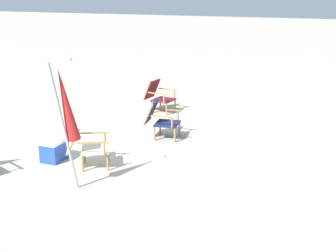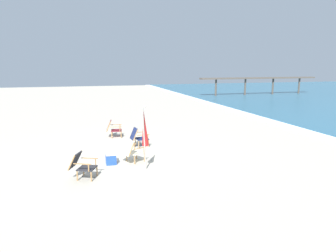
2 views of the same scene
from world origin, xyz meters
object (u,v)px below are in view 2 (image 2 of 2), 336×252
(beach_chair_far_center, at_px, (82,165))
(beach_chair_front_right, at_px, (138,136))
(beach_chair_front_left, at_px, (113,128))
(cooler_box, at_px, (111,158))
(beach_chair_back_left, at_px, (132,151))
(umbrella_furled_red, at_px, (145,129))

(beach_chair_far_center, height_order, beach_chair_front_right, beach_chair_front_right)
(beach_chair_front_left, height_order, cooler_box, beach_chair_front_left)
(beach_chair_far_center, distance_m, beach_chair_front_left, 5.29)
(beach_chair_back_left, bearing_deg, beach_chair_far_center, -57.10)
(beach_chair_far_center, xyz_separation_m, beach_chair_front_right, (-3.11, 2.28, 0.00))
(beach_chair_front_right, relative_size, cooler_box, 1.64)
(beach_chair_back_left, relative_size, umbrella_furled_red, 0.44)
(beach_chair_far_center, bearing_deg, cooler_box, 140.41)
(beach_chair_far_center, height_order, cooler_box, beach_chair_far_center)
(beach_chair_back_left, distance_m, beach_chair_far_center, 2.00)
(beach_chair_front_right, xyz_separation_m, umbrella_furled_red, (2.99, -0.32, 0.94))
(beach_chair_far_center, bearing_deg, umbrella_furled_red, 93.67)
(beach_chair_back_left, height_order, beach_chair_front_left, beach_chair_front_left)
(beach_chair_front_left, xyz_separation_m, umbrella_furled_red, (4.96, 0.53, 0.94))
(beach_chair_front_left, distance_m, umbrella_furled_red, 5.08)
(beach_chair_far_center, xyz_separation_m, umbrella_furled_red, (-0.13, 1.96, 0.95))
(beach_chair_front_right, height_order, beach_chair_front_left, beach_chair_front_left)
(umbrella_furled_red, distance_m, cooler_box, 1.85)
(beach_chair_front_left, bearing_deg, beach_chair_front_right, 23.27)
(beach_chair_front_right, bearing_deg, beach_chair_front_left, -156.73)
(beach_chair_front_right, bearing_deg, beach_chair_far_center, -36.17)
(beach_chair_far_center, bearing_deg, beach_chair_front_right, 143.83)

